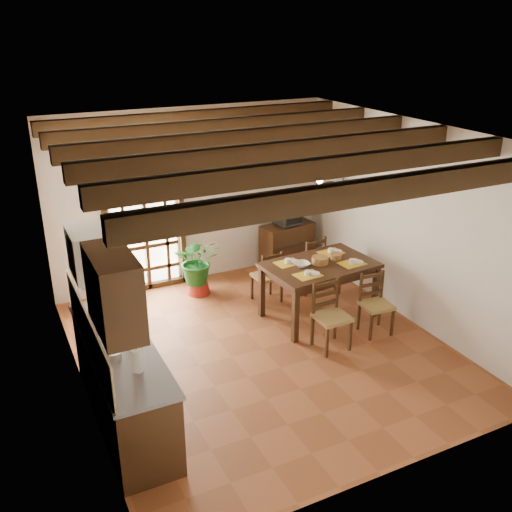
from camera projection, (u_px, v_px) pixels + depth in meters
ground_plane at (263, 349)px, 7.45m from camera, size 5.00×5.00×0.00m
room_shell at (263, 217)px, 6.76m from camera, size 4.52×5.02×2.81m
ceiling_beams at (264, 144)px, 6.42m from camera, size 4.50×4.34×0.20m
french_door at (144, 218)px, 8.71m from camera, size 1.26×0.11×2.32m
kitchen_counter at (122, 381)px, 5.98m from camera, size 0.64×2.25×1.38m
upper_cabinet at (114, 292)px, 4.82m from camera, size 0.35×0.80×0.70m
range_hood at (89, 254)px, 5.91m from camera, size 0.38×0.60×0.54m
counter_items at (116, 337)px, 5.87m from camera, size 0.50×1.43×0.25m
dining_table at (320, 270)px, 8.02m from camera, size 1.60×1.10×0.83m
chair_near_left at (331, 328)px, 7.39m from camera, size 0.43×0.41×0.91m
chair_near_right at (375, 315)px, 7.76m from camera, size 0.42×0.40×0.85m
chair_far_left at (267, 285)px, 8.63m from camera, size 0.41×0.40×0.84m
chair_far_right at (308, 273)px, 8.98m from camera, size 0.48×0.47×0.91m
table_setting at (320, 256)px, 7.94m from camera, size 1.11×0.74×0.10m
table_bowl at (302, 264)px, 7.88m from camera, size 0.22×0.22×0.05m
sideboard at (287, 246)px, 9.80m from camera, size 0.97×0.55×0.78m
crt_tv at (288, 214)px, 9.57m from camera, size 0.45×0.42×0.35m
fuse_box at (277, 165)px, 9.45m from camera, size 0.25×0.03×0.32m
plant_pot at (199, 287)px, 8.93m from camera, size 0.36×0.36×0.22m
potted_plant at (198, 260)px, 8.75m from camera, size 2.18×2.02×1.98m
wall_shelf at (338, 188)px, 9.07m from camera, size 0.20×0.42×0.20m
shelf_vase at (338, 179)px, 9.02m from camera, size 0.15×0.15×0.15m
shelf_flowers at (339, 166)px, 8.94m from camera, size 0.14×0.14×0.36m
framed_picture at (344, 154)px, 8.90m from camera, size 0.03×0.32×0.32m
pendant_lamp at (320, 174)px, 7.58m from camera, size 0.36×0.36×0.84m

